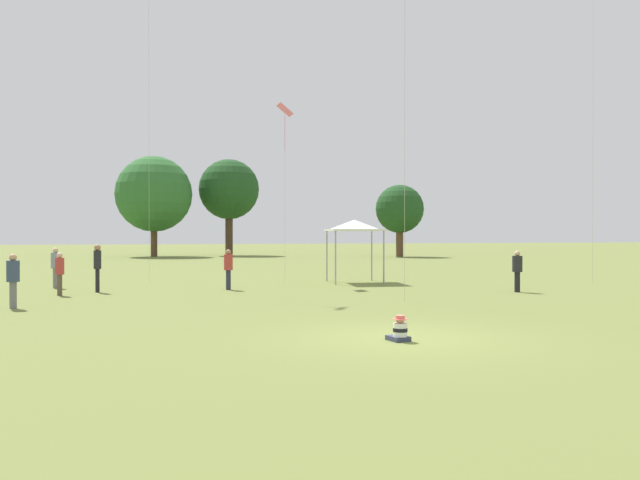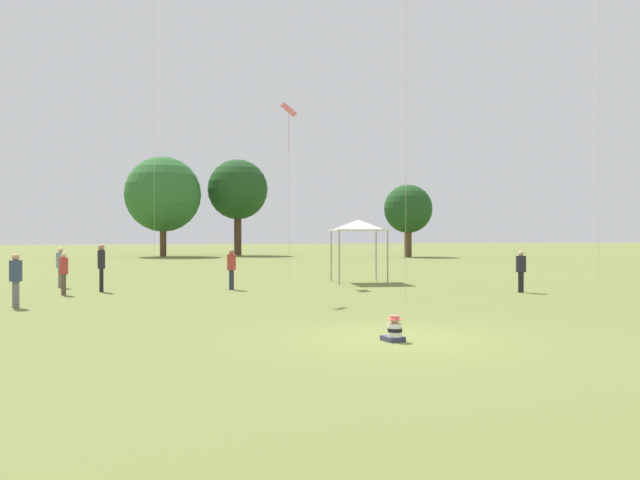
{
  "view_description": "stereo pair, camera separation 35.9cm",
  "coord_description": "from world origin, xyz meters",
  "px_view_note": "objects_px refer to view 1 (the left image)",
  "views": [
    {
      "loc": [
        -5.42,
        -12.28,
        2.2
      ],
      "look_at": [
        -0.05,
        6.01,
        2.06
      ],
      "focal_mm": 35.0,
      "sensor_mm": 36.0,
      "label": 1
    },
    {
      "loc": [
        -5.07,
        -12.38,
        2.2
      ],
      "look_at": [
        -0.05,
        6.01,
        2.06
      ],
      "focal_mm": 35.0,
      "sensor_mm": 36.0,
      "label": 2
    }
  ],
  "objects_px": {
    "seated_toddler": "(400,330)",
    "person_standing_4": "(60,270)",
    "person_standing_7": "(228,266)",
    "person_standing_6": "(97,263)",
    "kite_0": "(285,117)",
    "distant_tree_2": "(229,190)",
    "distant_tree_1": "(154,194)",
    "person_standing_0": "(517,268)",
    "canopy_tent": "(354,226)",
    "distant_tree_0": "(400,209)",
    "person_standing_3": "(13,276)",
    "person_standing_1": "(55,264)"
  },
  "relations": [
    {
      "from": "person_standing_0",
      "to": "seated_toddler",
      "type": "bearing_deg",
      "value": -44.2
    },
    {
      "from": "person_standing_0",
      "to": "distant_tree_2",
      "type": "xyz_separation_m",
      "value": [
        -4.43,
        47.92,
        6.31
      ]
    },
    {
      "from": "seated_toddler",
      "to": "person_standing_0",
      "type": "height_order",
      "value": "person_standing_0"
    },
    {
      "from": "person_standing_7",
      "to": "person_standing_6",
      "type": "bearing_deg",
      "value": 52.0
    },
    {
      "from": "person_standing_1",
      "to": "distant_tree_0",
      "type": "height_order",
      "value": "distant_tree_0"
    },
    {
      "from": "person_standing_7",
      "to": "distant_tree_0",
      "type": "relative_size",
      "value": 0.22
    },
    {
      "from": "person_standing_7",
      "to": "distant_tree_2",
      "type": "xyz_separation_m",
      "value": [
        6.2,
        43.75,
        6.28
      ]
    },
    {
      "from": "canopy_tent",
      "to": "distant_tree_1",
      "type": "distance_m",
      "value": 40.73
    },
    {
      "from": "person_standing_4",
      "to": "distant_tree_1",
      "type": "relative_size",
      "value": 0.15
    },
    {
      "from": "person_standing_1",
      "to": "person_standing_6",
      "type": "distance_m",
      "value": 3.11
    },
    {
      "from": "seated_toddler",
      "to": "person_standing_0",
      "type": "bearing_deg",
      "value": 36.06
    },
    {
      "from": "distant_tree_1",
      "to": "distant_tree_2",
      "type": "distance_m",
      "value": 8.29
    },
    {
      "from": "person_standing_6",
      "to": "distant_tree_0",
      "type": "bearing_deg",
      "value": -70.33
    },
    {
      "from": "person_standing_7",
      "to": "canopy_tent",
      "type": "bearing_deg",
      "value": -104.35
    },
    {
      "from": "person_standing_4",
      "to": "person_standing_6",
      "type": "relative_size",
      "value": 0.85
    },
    {
      "from": "seated_toddler",
      "to": "distant_tree_1",
      "type": "height_order",
      "value": "distant_tree_1"
    },
    {
      "from": "distant_tree_2",
      "to": "seated_toddler",
      "type": "bearing_deg",
      "value": -94.5
    },
    {
      "from": "person_standing_3",
      "to": "kite_0",
      "type": "height_order",
      "value": "kite_0"
    },
    {
      "from": "canopy_tent",
      "to": "distant_tree_1",
      "type": "height_order",
      "value": "distant_tree_1"
    },
    {
      "from": "person_standing_0",
      "to": "distant_tree_0",
      "type": "xyz_separation_m",
      "value": [
        11.91,
        38.53,
        3.96
      ]
    },
    {
      "from": "person_standing_3",
      "to": "distant_tree_1",
      "type": "height_order",
      "value": "distant_tree_1"
    },
    {
      "from": "person_standing_0",
      "to": "person_standing_1",
      "type": "relative_size",
      "value": 0.95
    },
    {
      "from": "seated_toddler",
      "to": "person_standing_3",
      "type": "xyz_separation_m",
      "value": [
        -8.83,
        8.62,
        0.75
      ]
    },
    {
      "from": "person_standing_0",
      "to": "kite_0",
      "type": "height_order",
      "value": "kite_0"
    },
    {
      "from": "person_standing_1",
      "to": "person_standing_6",
      "type": "bearing_deg",
      "value": 47.56
    },
    {
      "from": "seated_toddler",
      "to": "canopy_tent",
      "type": "height_order",
      "value": "canopy_tent"
    },
    {
      "from": "person_standing_6",
      "to": "kite_0",
      "type": "bearing_deg",
      "value": -104.02
    },
    {
      "from": "person_standing_0",
      "to": "canopy_tent",
      "type": "distance_m",
      "value": 8.0
    },
    {
      "from": "person_standing_3",
      "to": "distant_tree_0",
      "type": "relative_size",
      "value": 0.22
    },
    {
      "from": "person_standing_4",
      "to": "person_standing_6",
      "type": "bearing_deg",
      "value": -78.07
    },
    {
      "from": "person_standing_3",
      "to": "distant_tree_2",
      "type": "relative_size",
      "value": 0.15
    },
    {
      "from": "distant_tree_0",
      "to": "seated_toddler",
      "type": "bearing_deg",
      "value": -113.63
    },
    {
      "from": "kite_0",
      "to": "distant_tree_0",
      "type": "xyz_separation_m",
      "value": [
        19.53,
        31.54,
        -2.77
      ]
    },
    {
      "from": "person_standing_6",
      "to": "distant_tree_1",
      "type": "xyz_separation_m",
      "value": [
        3.14,
        41.69,
        5.37
      ]
    },
    {
      "from": "person_standing_0",
      "to": "distant_tree_1",
      "type": "bearing_deg",
      "value": -164.54
    },
    {
      "from": "distant_tree_2",
      "to": "person_standing_7",
      "type": "bearing_deg",
      "value": -98.06
    },
    {
      "from": "person_standing_4",
      "to": "person_standing_7",
      "type": "height_order",
      "value": "person_standing_7"
    },
    {
      "from": "person_standing_6",
      "to": "person_standing_7",
      "type": "bearing_deg",
      "value": -124.93
    },
    {
      "from": "seated_toddler",
      "to": "person_standing_4",
      "type": "bearing_deg",
      "value": 113.0
    },
    {
      "from": "person_standing_7",
      "to": "canopy_tent",
      "type": "distance_m",
      "value": 6.82
    },
    {
      "from": "distant_tree_2",
      "to": "person_standing_6",
      "type": "bearing_deg",
      "value": -104.48
    },
    {
      "from": "person_standing_3",
      "to": "person_standing_7",
      "type": "bearing_deg",
      "value": 122.22
    },
    {
      "from": "person_standing_3",
      "to": "person_standing_4",
      "type": "distance_m",
      "value": 4.03
    },
    {
      "from": "seated_toddler",
      "to": "distant_tree_1",
      "type": "bearing_deg",
      "value": 84.29
    },
    {
      "from": "person_standing_3",
      "to": "person_standing_6",
      "type": "bearing_deg",
      "value": 156.1
    },
    {
      "from": "person_standing_7",
      "to": "kite_0",
      "type": "height_order",
      "value": "kite_0"
    },
    {
      "from": "person_standing_7",
      "to": "distant_tree_1",
      "type": "height_order",
      "value": "distant_tree_1"
    },
    {
      "from": "person_standing_3",
      "to": "distant_tree_0",
      "type": "xyz_separation_m",
      "value": [
        29.65,
        38.97,
        3.93
      ]
    },
    {
      "from": "kite_0",
      "to": "distant_tree_2",
      "type": "height_order",
      "value": "distant_tree_2"
    },
    {
      "from": "person_standing_7",
      "to": "seated_toddler",
      "type": "bearing_deg",
      "value": 152.94
    }
  ]
}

